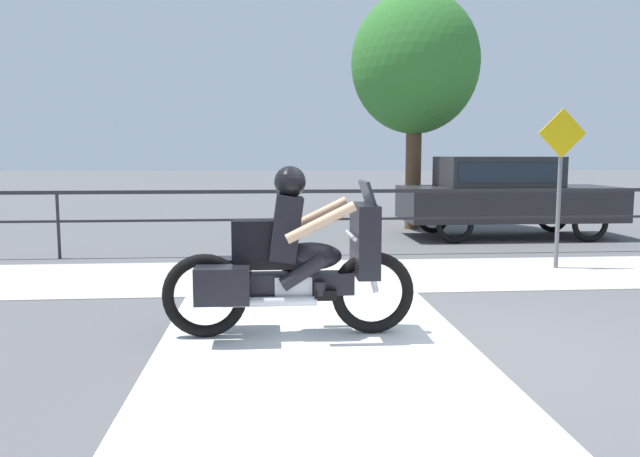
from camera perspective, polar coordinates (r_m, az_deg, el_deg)
The scene contains 8 objects.
ground_plane at distance 5.64m, azimuth 13.33°, elevation -10.74°, with size 120.00×120.00×0.00m, color #565659.
sidewalk_band at distance 8.84m, azimuth 6.51°, elevation -4.19°, with size 44.00×2.40×0.01m, color #B7B2A8.
crosswalk_band at distance 5.20m, azimuth -0.05°, elevation -12.02°, with size 2.79×6.00×0.01m, color silver.
fence_railing at distance 10.48m, azimuth 4.67°, elevation 2.32°, with size 36.00×0.05×1.10m.
motorcycle at distance 5.77m, azimuth -2.65°, elevation -3.05°, with size 2.34×0.76×1.58m.
parked_car at distance 13.15m, azimuth 16.45°, elevation 3.27°, with size 4.29×1.74×1.64m.
street_sign at distance 9.75m, azimuth 21.12°, elevation 5.10°, with size 0.71×0.06×2.34m.
tree_behind_sign at distance 14.39m, azimuth 8.69°, elevation 14.63°, with size 2.83×2.83×5.25m.
Camera 1 is at (-1.70, -5.11, 1.68)m, focal length 35.00 mm.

